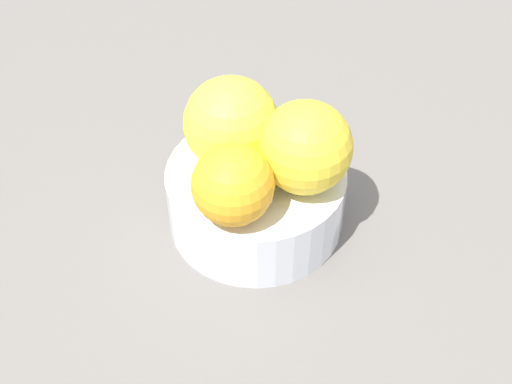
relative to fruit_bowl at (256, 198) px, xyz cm
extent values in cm
cube|color=#66605B|center=(0.00, 0.00, -3.84)|extent=(110.00, 110.00, 2.00)
cylinder|color=silver|center=(0.00, 0.00, -2.44)|extent=(9.58, 9.58, 0.80)
cylinder|color=silver|center=(0.00, 0.00, 0.13)|extent=(15.45, 15.45, 5.93)
sphere|color=#F9A823|center=(4.27, -2.71, 6.34)|extent=(6.50, 6.50, 6.50)
sphere|color=yellow|center=(-2.06, -1.65, 7.07)|extent=(7.96, 7.96, 7.96)
sphere|color=yellow|center=(1.88, 3.61, 6.93)|extent=(7.69, 7.69, 7.69)
camera|label=1|loc=(42.19, -8.87, 44.89)|focal=49.94mm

